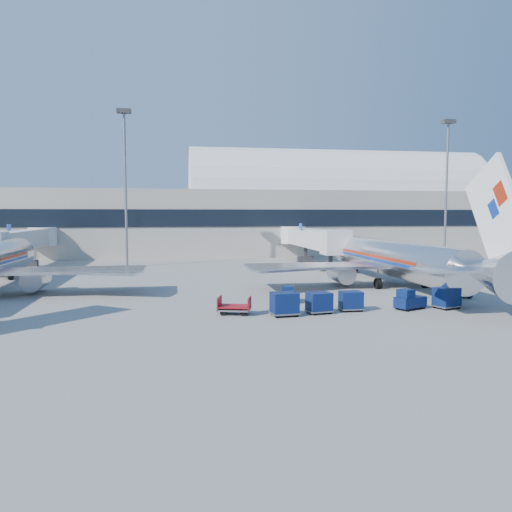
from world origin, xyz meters
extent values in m
plane|color=gray|center=(0.00, 0.00, 0.00)|extent=(260.00, 260.00, 0.00)
cube|color=#B2AA9E|center=(-25.00, 56.00, 6.00)|extent=(170.00, 28.00, 12.00)
cube|color=black|center=(-25.00, 42.05, 7.00)|extent=(170.00, 0.40, 3.00)
cylinder|color=white|center=(20.00, 56.00, 12.00)|extent=(60.00, 18.00, 18.00)
cylinder|color=silver|center=(10.00, 6.00, 2.90)|extent=(3.80, 28.00, 3.80)
sphere|color=silver|center=(10.00, 20.00, 2.90)|extent=(3.72, 3.72, 3.72)
cone|color=silver|center=(10.00, -11.00, 3.30)|extent=(3.80, 6.00, 3.80)
cube|color=maroon|center=(10.00, 7.00, 3.15)|extent=(3.85, 20.16, 0.32)
cube|color=navy|center=(10.00, 7.00, 2.78)|extent=(3.85, 20.16, 0.32)
cube|color=white|center=(10.00, -11.50, 7.70)|extent=(0.35, 7.79, 8.74)
cube|color=silver|center=(10.00, -10.50, 3.50)|extent=(11.00, 3.00, 0.18)
cube|color=silver|center=(10.00, 5.00, 2.30)|extent=(32.00, 5.00, 0.28)
cylinder|color=#B7B7BC|center=(4.50, 6.50, 1.35)|extent=(2.10, 3.80, 2.10)
cylinder|color=#B7B7BC|center=(15.50, 6.50, 1.35)|extent=(2.10, 3.80, 2.10)
cylinder|color=black|center=(10.00, 17.00, 0.45)|extent=(0.40, 0.90, 0.90)
sphere|color=silver|center=(-32.00, 20.00, 2.90)|extent=(3.72, 3.72, 3.72)
cylinder|color=#B7B7BC|center=(-26.50, 6.50, 1.35)|extent=(2.10, 3.80, 2.10)
cylinder|color=black|center=(-32.00, 17.00, 0.45)|extent=(0.40, 0.90, 0.90)
cube|color=silver|center=(7.60, 30.00, 4.00)|extent=(2.70, 24.00, 2.70)
cube|color=silver|center=(7.60, 17.80, 4.00)|extent=(3.40, 3.20, 3.20)
cylinder|color=silver|center=(7.60, 41.50, 4.00)|extent=(4.40, 4.40, 3.00)
cube|color=#2D2D30|center=(7.60, 20.00, 1.80)|extent=(0.50, 0.50, 3.00)
cube|color=#2D2D30|center=(7.60, 20.00, 0.45)|extent=(2.60, 1.00, 0.90)
cube|color=#2D2D30|center=(7.60, 33.00, 1.80)|extent=(0.50, 0.50, 3.00)
cube|color=#2D2D30|center=(7.60, 33.00, 0.45)|extent=(2.60, 1.00, 0.90)
cube|color=navy|center=(6.00, 30.00, 5.80)|extent=(0.12, 1.40, 0.90)
cube|color=silver|center=(-34.40, 30.00, 4.00)|extent=(2.70, 24.00, 2.70)
cylinder|color=silver|center=(-34.40, 41.50, 4.00)|extent=(4.40, 4.40, 3.00)
cube|color=#2D2D30|center=(-34.40, 33.00, 1.80)|extent=(0.50, 0.50, 3.00)
cube|color=#2D2D30|center=(-34.40, 33.00, 0.45)|extent=(2.60, 1.00, 0.90)
cube|color=navy|center=(-36.00, 30.00, 5.80)|extent=(0.12, 1.40, 0.90)
cylinder|color=slate|center=(-20.00, 30.00, 11.00)|extent=(0.36, 0.36, 22.00)
cube|color=#2D2D30|center=(-20.00, 30.00, 22.30)|extent=(2.00, 1.20, 0.60)
cylinder|color=slate|center=(30.00, 30.00, 11.00)|extent=(0.36, 0.36, 22.00)
cube|color=#2D2D30|center=(30.00, 30.00, 22.30)|extent=(2.00, 1.20, 0.60)
cube|color=#9E9E96|center=(18.00, 2.00, 0.45)|extent=(3.00, 0.55, 0.90)
cube|color=#9E9E96|center=(21.30, 2.00, 0.45)|extent=(3.00, 0.55, 0.90)
cube|color=#091947|center=(5.50, -7.40, 0.61)|extent=(2.85, 2.20, 0.83)
cube|color=#091947|center=(5.00, -7.63, 1.28)|extent=(1.36, 1.42, 0.78)
cylinder|color=black|center=(6.12, -6.59, 0.31)|extent=(0.67, 0.47, 0.62)
cube|color=#091947|center=(12.64, -2.84, 0.50)|extent=(2.33, 1.78, 0.68)
cube|color=#091947|center=(12.22, -2.66, 1.05)|extent=(1.11, 1.16, 0.64)
cylinder|color=black|center=(13.47, -2.74, 0.25)|extent=(0.55, 0.38, 0.51)
cube|color=#091947|center=(-3.48, -2.64, 0.54)|extent=(1.64, 2.47, 0.74)
cube|color=#091947|center=(-3.60, -3.12, 1.13)|extent=(1.17, 1.10, 0.69)
cylinder|color=black|center=(-3.72, -1.77, 0.28)|extent=(0.34, 0.59, 0.55)
cube|color=#091947|center=(0.55, -7.29, 0.89)|extent=(1.68, 1.31, 1.35)
cube|color=slate|center=(0.55, -7.29, 0.21)|extent=(1.77, 1.35, 0.09)
cylinder|color=black|center=(1.20, -6.77, 0.19)|extent=(0.37, 0.15, 0.37)
cube|color=#091947|center=(-2.21, -7.86, 0.92)|extent=(1.97, 1.65, 1.41)
cube|color=slate|center=(-2.21, -7.86, 0.21)|extent=(2.07, 1.72, 0.10)
cylinder|color=black|center=(-1.63, -7.21, 0.19)|extent=(0.41, 0.22, 0.39)
cube|color=#091947|center=(-5.06, -8.36, 1.01)|extent=(2.07, 1.69, 1.54)
cube|color=slate|center=(-5.06, -8.36, 0.23)|extent=(2.18, 1.76, 0.11)
cylinder|color=black|center=(-4.38, -7.70, 0.21)|extent=(0.44, 0.22, 0.43)
cube|color=#091947|center=(8.56, -7.59, 0.98)|extent=(2.21, 1.96, 1.49)
cube|color=slate|center=(8.56, -7.59, 0.23)|extent=(2.33, 2.04, 0.10)
cylinder|color=black|center=(9.06, -6.82, 0.21)|extent=(0.44, 0.29, 0.41)
cube|color=slate|center=(-8.68, -7.10, 0.39)|extent=(2.81, 2.28, 0.13)
cube|color=maroon|center=(-8.68, -7.10, 0.61)|extent=(2.83, 2.33, 0.09)
cylinder|color=black|center=(-7.77, -6.72, 0.22)|extent=(0.48, 0.29, 0.44)
camera|label=1|loc=(-13.13, -44.46, 7.59)|focal=35.00mm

